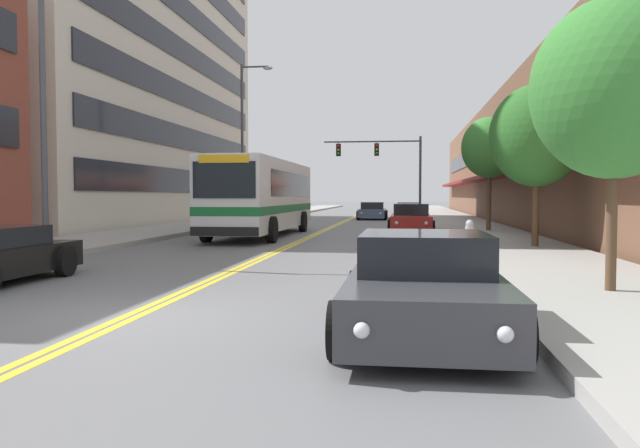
{
  "coord_description": "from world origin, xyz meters",
  "views": [
    {
      "loc": [
        3.98,
        -8.59,
        1.79
      ],
      "look_at": [
        -0.47,
        24.66,
        0.24
      ],
      "focal_mm": 35.0,
      "sensor_mm": 36.0,
      "label": 1
    }
  ],
  "objects_px": {
    "car_silver_parked_left_near": "(267,215)",
    "street_lamp_left_far": "(246,133)",
    "street_tree_right_far": "(489,148)",
    "city_bus": "(263,194)",
    "street_lamp_left_near": "(53,85)",
    "car_slate_blue_moving_lead": "(372,211)",
    "traffic_signal_mast": "(386,160)",
    "fire_hydrant": "(470,235)",
    "street_tree_right_near": "(615,89)",
    "car_white_parked_right_mid": "(408,212)",
    "car_red_parked_right_far": "(411,219)",
    "car_dark_grey_parked_right_foreground": "(424,287)",
    "street_tree_right_mid": "(537,136)"
  },
  "relations": [
    {
      "from": "street_lamp_left_far",
      "to": "fire_hydrant",
      "type": "xyz_separation_m",
      "value": [
        11.04,
        -16.32,
        -4.77
      ]
    },
    {
      "from": "car_silver_parked_left_near",
      "to": "car_white_parked_right_mid",
      "type": "distance_m",
      "value": 11.19
    },
    {
      "from": "traffic_signal_mast",
      "to": "street_lamp_left_near",
      "type": "bearing_deg",
      "value": -103.82
    },
    {
      "from": "car_red_parked_right_far",
      "to": "street_lamp_left_near",
      "type": "xyz_separation_m",
      "value": [
        -9.37,
        -15.23,
        4.0
      ]
    },
    {
      "from": "car_dark_grey_parked_right_foreground",
      "to": "street_lamp_left_near",
      "type": "xyz_separation_m",
      "value": [
        -9.28,
        7.09,
        4.03
      ]
    },
    {
      "from": "street_tree_right_far",
      "to": "car_white_parked_right_mid",
      "type": "bearing_deg",
      "value": 103.45
    },
    {
      "from": "car_slate_blue_moving_lead",
      "to": "traffic_signal_mast",
      "type": "xyz_separation_m",
      "value": [
        0.95,
        0.15,
        3.81
      ]
    },
    {
      "from": "car_white_parked_right_mid",
      "to": "street_lamp_left_far",
      "type": "bearing_deg",
      "value": -134.81
    },
    {
      "from": "city_bus",
      "to": "car_dark_grey_parked_right_foreground",
      "type": "xyz_separation_m",
      "value": [
        6.43,
        -18.92,
        -1.23
      ]
    },
    {
      "from": "traffic_signal_mast",
      "to": "car_dark_grey_parked_right_foreground",
      "type": "bearing_deg",
      "value": -87.64
    },
    {
      "from": "street_lamp_left_far",
      "to": "street_tree_right_near",
      "type": "bearing_deg",
      "value": -62.6
    },
    {
      "from": "fire_hydrant",
      "to": "traffic_signal_mast",
      "type": "bearing_deg",
      "value": 96.81
    },
    {
      "from": "car_slate_blue_moving_lead",
      "to": "street_lamp_left_far",
      "type": "distance_m",
      "value": 13.77
    },
    {
      "from": "street_lamp_left_near",
      "to": "street_lamp_left_far",
      "type": "relative_size",
      "value": 0.84
    },
    {
      "from": "city_bus",
      "to": "street_lamp_left_near",
      "type": "height_order",
      "value": "street_lamp_left_near"
    },
    {
      "from": "traffic_signal_mast",
      "to": "street_tree_right_mid",
      "type": "xyz_separation_m",
      "value": [
        5.48,
        -25.95,
        -0.74
      ]
    },
    {
      "from": "car_slate_blue_moving_lead",
      "to": "street_lamp_left_far",
      "type": "relative_size",
      "value": 0.48
    },
    {
      "from": "car_silver_parked_left_near",
      "to": "car_red_parked_right_far",
      "type": "xyz_separation_m",
      "value": [
        8.72,
        -7.34,
        0.04
      ]
    },
    {
      "from": "city_bus",
      "to": "street_tree_right_far",
      "type": "xyz_separation_m",
      "value": [
        10.09,
        2.71,
        2.14
      ]
    },
    {
      "from": "city_bus",
      "to": "street_lamp_left_near",
      "type": "xyz_separation_m",
      "value": [
        -2.85,
        -11.83,
        2.79
      ]
    },
    {
      "from": "city_bus",
      "to": "car_slate_blue_moving_lead",
      "type": "height_order",
      "value": "city_bus"
    },
    {
      "from": "car_silver_parked_left_near",
      "to": "street_lamp_left_far",
      "type": "height_order",
      "value": "street_lamp_left_far"
    },
    {
      "from": "fire_hydrant",
      "to": "street_lamp_left_near",
      "type": "bearing_deg",
      "value": -160.72
    },
    {
      "from": "street_lamp_left_near",
      "to": "street_tree_right_far",
      "type": "distance_m",
      "value": 19.47
    },
    {
      "from": "car_red_parked_right_far",
      "to": "street_tree_right_near",
      "type": "xyz_separation_m",
      "value": [
        3.14,
        -19.31,
        2.95
      ]
    },
    {
      "from": "car_dark_grey_parked_right_foreground",
      "to": "street_tree_right_mid",
      "type": "distance_m",
      "value": 13.38
    },
    {
      "from": "street_tree_right_near",
      "to": "street_lamp_left_near",
      "type": "bearing_deg",
      "value": 161.93
    },
    {
      "from": "car_silver_parked_left_near",
      "to": "street_tree_right_near",
      "type": "relative_size",
      "value": 0.85
    },
    {
      "from": "traffic_signal_mast",
      "to": "street_lamp_left_near",
      "type": "height_order",
      "value": "street_lamp_left_near"
    },
    {
      "from": "car_dark_grey_parked_right_foreground",
      "to": "street_tree_right_near",
      "type": "height_order",
      "value": "street_tree_right_near"
    },
    {
      "from": "car_slate_blue_moving_lead",
      "to": "traffic_signal_mast",
      "type": "distance_m",
      "value": 3.93
    },
    {
      "from": "car_silver_parked_left_near",
      "to": "city_bus",
      "type": "bearing_deg",
      "value": -78.39
    },
    {
      "from": "street_lamp_left_near",
      "to": "street_tree_right_far",
      "type": "xyz_separation_m",
      "value": [
        12.94,
        14.54,
        -0.65
      ]
    },
    {
      "from": "car_slate_blue_moving_lead",
      "to": "street_tree_right_far",
      "type": "bearing_deg",
      "value": -69.51
    },
    {
      "from": "traffic_signal_mast",
      "to": "fire_hydrant",
      "type": "distance_m",
      "value": 27.9
    },
    {
      "from": "car_slate_blue_moving_lead",
      "to": "street_tree_right_mid",
      "type": "bearing_deg",
      "value": -76.01
    },
    {
      "from": "city_bus",
      "to": "street_lamp_left_far",
      "type": "bearing_deg",
      "value": 109.26
    },
    {
      "from": "city_bus",
      "to": "car_white_parked_right_mid",
      "type": "distance_m",
      "value": 18.98
    },
    {
      "from": "city_bus",
      "to": "street_lamp_left_far",
      "type": "height_order",
      "value": "street_lamp_left_far"
    },
    {
      "from": "car_silver_parked_left_near",
      "to": "street_tree_right_far",
      "type": "height_order",
      "value": "street_tree_right_far"
    },
    {
      "from": "car_dark_grey_parked_right_foreground",
      "to": "city_bus",
      "type": "bearing_deg",
      "value": 108.76
    },
    {
      "from": "car_dark_grey_parked_right_foreground",
      "to": "car_white_parked_right_mid",
      "type": "distance_m",
      "value": 36.71
    },
    {
      "from": "street_tree_right_near",
      "to": "street_lamp_left_far",
      "type": "bearing_deg",
      "value": 117.4
    },
    {
      "from": "car_dark_grey_parked_right_foreground",
      "to": "street_lamp_left_near",
      "type": "relative_size",
      "value": 0.58
    },
    {
      "from": "car_red_parked_right_far",
      "to": "street_lamp_left_far",
      "type": "relative_size",
      "value": 0.47
    },
    {
      "from": "car_slate_blue_moving_lead",
      "to": "street_tree_right_far",
      "type": "xyz_separation_m",
      "value": [
        6.2,
        -16.59,
        3.38
      ]
    },
    {
      "from": "street_lamp_left_far",
      "to": "street_tree_right_mid",
      "type": "bearing_deg",
      "value": -48.25
    },
    {
      "from": "city_bus",
      "to": "car_white_parked_right_mid",
      "type": "height_order",
      "value": "city_bus"
    },
    {
      "from": "street_lamp_left_far",
      "to": "street_tree_right_mid",
      "type": "xyz_separation_m",
      "value": [
        13.23,
        -14.83,
        -1.72
      ]
    },
    {
      "from": "street_lamp_left_far",
      "to": "street_tree_right_far",
      "type": "distance_m",
      "value": 14.24
    }
  ]
}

